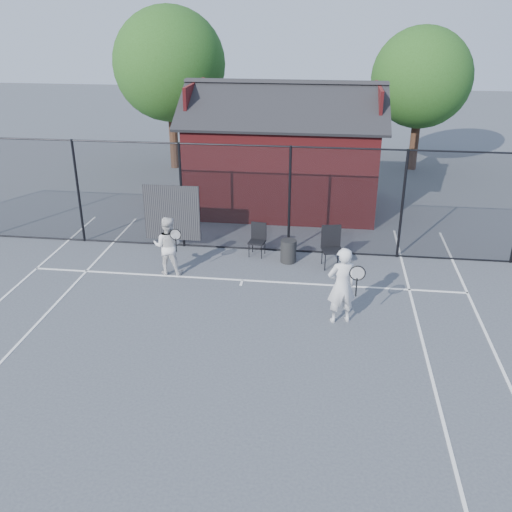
# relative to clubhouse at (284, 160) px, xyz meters

# --- Properties ---
(ground) EXTENTS (80.00, 80.00, 0.00)m
(ground) POSITION_rel_clubhouse_xyz_m (-0.50, -9.00, -1.61)
(ground) COLOR #45484F
(ground) RESTS_ON ground
(court_lines) EXTENTS (11.02, 18.00, 0.01)m
(court_lines) POSITION_rel_clubhouse_xyz_m (-0.50, -10.32, -1.60)
(court_lines) COLOR white
(court_lines) RESTS_ON ground
(fence) EXTENTS (22.04, 3.00, 3.00)m
(fence) POSITION_rel_clubhouse_xyz_m (-0.80, -4.00, -0.16)
(fence) COLOR black
(fence) RESTS_ON ground
(clubhouse) EXTENTS (6.50, 4.36, 4.19)m
(clubhouse) POSITION_rel_clubhouse_xyz_m (0.00, 0.00, 0.00)
(clubhouse) COLOR maroon
(clubhouse) RESTS_ON ground
(tree_left) EXTENTS (4.48, 4.48, 6.44)m
(tree_left) POSITION_rel_clubhouse_xyz_m (-5.00, 4.50, 2.58)
(tree_left) COLOR #311F13
(tree_left) RESTS_ON ground
(tree_right) EXTENTS (3.97, 3.97, 5.70)m
(tree_right) POSITION_rel_clubhouse_xyz_m (5.00, 5.50, 2.10)
(tree_right) COLOR #311F13
(tree_right) RESTS_ON ground
(player_front) EXTENTS (0.83, 0.66, 1.74)m
(player_front) POSITION_rel_clubhouse_xyz_m (1.91, -7.73, -0.73)
(player_front) COLOR silver
(player_front) RESTS_ON ground
(player_back) EXTENTS (0.84, 0.62, 1.53)m
(player_back) POSITION_rel_clubhouse_xyz_m (-2.44, -5.81, -0.84)
(player_back) COLOR white
(player_back) RESTS_ON ground
(chair_left) EXTENTS (0.49, 0.50, 0.89)m
(chair_left) POSITION_rel_clubhouse_xyz_m (-0.34, -4.40, -1.16)
(chair_left) COLOR black
(chair_left) RESTS_ON ground
(chair_right) EXTENTS (0.62, 0.63, 1.07)m
(chair_right) POSITION_rel_clubhouse_xyz_m (1.71, -4.90, -1.07)
(chair_right) COLOR black
(chair_right) RESTS_ON ground
(waste_bin) EXTENTS (0.48, 0.48, 0.62)m
(waste_bin) POSITION_rel_clubhouse_xyz_m (0.55, -4.71, -1.30)
(waste_bin) COLOR black
(waste_bin) RESTS_ON ground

